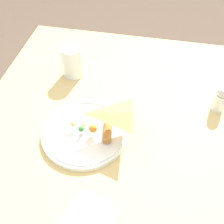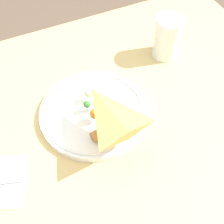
{
  "view_description": "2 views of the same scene",
  "coord_description": "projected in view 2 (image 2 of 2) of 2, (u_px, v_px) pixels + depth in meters",
  "views": [
    {
      "loc": [
        0.5,
        0.08,
        1.42
      ],
      "look_at": [
        -0.04,
        -0.03,
        0.81
      ],
      "focal_mm": 45.0,
      "sensor_mm": 36.0,
      "label": 1
    },
    {
      "loc": [
        0.15,
        0.26,
        1.31
      ],
      "look_at": [
        0.01,
        -0.04,
        0.84
      ],
      "focal_mm": 45.0,
      "sensor_mm": 36.0,
      "label": 2
    }
  ],
  "objects": [
    {
      "name": "plate_pizza",
      "position": [
        94.0,
        112.0,
        0.64
      ],
      "size": [
        0.25,
        0.25,
        0.05
      ],
      "color": "white",
      "rests_on": "dining_table"
    },
    {
      "name": "dining_table",
      "position": [
        123.0,
        165.0,
        0.7
      ],
      "size": [
        1.01,
        0.89,
        0.78
      ],
      "color": "#DBB770",
      "rests_on": "ground_plane"
    },
    {
      "name": "milk_glass",
      "position": [
        167.0,
        39.0,
        0.73
      ],
      "size": [
        0.07,
        0.07,
        0.11
      ],
      "color": "white",
      "rests_on": "dining_table"
    }
  ]
}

